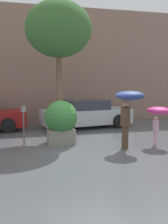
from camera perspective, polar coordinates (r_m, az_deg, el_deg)
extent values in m
plane|color=#51565B|center=(8.81, -0.49, -8.02)|extent=(40.00, 40.00, 0.00)
cube|color=#8C6B5B|center=(14.94, -6.83, 9.43)|extent=(18.00, 0.30, 6.00)
cube|color=gray|center=(9.76, -4.69, -5.01)|extent=(0.91, 0.64, 0.53)
sphere|color=#337033|center=(9.65, -4.73, -0.99)|extent=(1.13, 1.13, 1.13)
cylinder|color=#473323|center=(9.18, 8.34, -5.11)|extent=(0.22, 0.22, 0.75)
cylinder|color=#473323|center=(9.07, 8.41, -0.96)|extent=(0.31, 0.31, 0.59)
sphere|color=#997056|center=(9.03, 8.45, 1.54)|extent=(0.20, 0.20, 0.20)
cylinder|color=#4C4C51|center=(9.08, 9.28, 1.28)|extent=(0.02, 0.02, 0.65)
ellipsoid|color=navy|center=(9.06, 9.31, 3.32)|extent=(0.94, 0.94, 0.30)
cylinder|color=#D199B7|center=(9.81, 14.30, -5.25)|extent=(0.14, 0.14, 0.49)
cylinder|color=#D199B7|center=(9.74, 14.37, -2.70)|extent=(0.21, 0.21, 0.39)
sphere|color=beige|center=(9.70, 14.42, -1.17)|extent=(0.13, 0.13, 0.13)
cylinder|color=#4C4C51|center=(9.76, 14.83, -1.13)|extent=(0.02, 0.02, 0.49)
ellipsoid|color=#E02D84|center=(9.73, 14.87, 0.30)|extent=(0.78, 0.78, 0.25)
cube|color=#B7BCC1|center=(13.27, 0.49, -0.88)|extent=(4.39, 2.33, 0.68)
cube|color=#2D333D|center=(13.21, 0.49, 1.52)|extent=(2.09, 1.70, 0.44)
cylinder|color=black|center=(12.04, -3.45, -2.60)|extent=(0.66, 0.32, 0.63)
cylinder|color=black|center=(13.59, -5.96, -1.59)|extent=(0.66, 0.32, 0.63)
cylinder|color=black|center=(13.18, 7.13, -1.85)|extent=(0.66, 0.32, 0.63)
cylinder|color=black|center=(14.61, 3.72, -1.02)|extent=(0.66, 0.32, 0.63)
cylinder|color=black|center=(12.27, -15.20, -2.64)|extent=(0.65, 0.29, 0.63)
cylinder|color=black|center=(13.90, -15.95, -1.63)|extent=(0.65, 0.29, 0.63)
cylinder|color=brown|center=(10.81, -5.08, 3.84)|extent=(0.21, 0.21, 3.43)
ellipsoid|color=#38662D|center=(10.97, -5.21, 16.48)|extent=(2.49, 2.49, 2.12)
cylinder|color=#595B60|center=(9.74, -12.14, -3.34)|extent=(0.05, 0.05, 1.14)
cylinder|color=gray|center=(9.65, -12.23, 0.59)|extent=(0.14, 0.14, 0.20)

